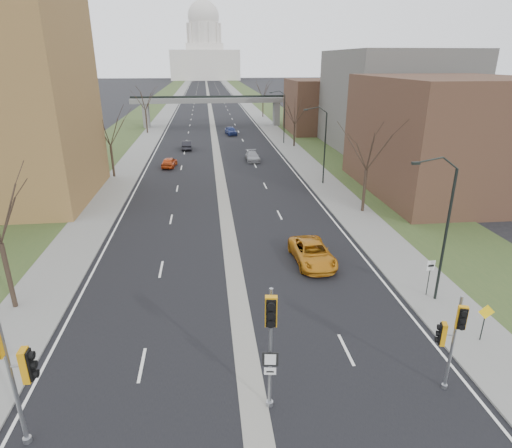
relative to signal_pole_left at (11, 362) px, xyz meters
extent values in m
plane|color=black|center=(8.51, 2.17, -3.87)|extent=(700.00, 700.00, 0.00)
cube|color=black|center=(8.51, 152.17, -3.87)|extent=(20.00, 600.00, 0.01)
cube|color=gray|center=(8.51, 152.17, -3.87)|extent=(1.20, 600.00, 0.02)
cube|color=gray|center=(20.51, 152.17, -3.81)|extent=(4.00, 600.00, 0.12)
cube|color=gray|center=(-3.49, 152.17, -3.81)|extent=(4.00, 600.00, 0.12)
cube|color=#283F1D|center=(26.51, 152.17, -3.82)|extent=(8.00, 600.00, 0.10)
cube|color=#283F1D|center=(-9.49, 152.17, -3.82)|extent=(8.00, 600.00, 0.10)
cube|color=#4F3625|center=(32.51, 30.17, 2.13)|extent=(16.00, 20.00, 12.00)
cube|color=#605E58|center=(36.51, 54.17, 3.63)|extent=(18.00, 22.00, 15.00)
cube|color=#4F3625|center=(30.51, 72.17, 1.13)|extent=(14.00, 14.00, 10.00)
cube|color=slate|center=(-5.49, 82.17, -1.37)|extent=(1.20, 2.50, 5.00)
cube|color=slate|center=(22.51, 82.17, -1.37)|extent=(1.20, 2.50, 5.00)
cube|color=slate|center=(8.51, 82.17, 1.63)|extent=(34.00, 3.00, 1.00)
cube|color=black|center=(8.51, 82.17, 2.33)|extent=(34.00, 0.15, 0.50)
cube|color=silver|center=(8.51, 322.17, 6.13)|extent=(48.00, 42.00, 20.00)
cube|color=silver|center=(8.51, 322.17, 18.13)|extent=(26.00, 26.00, 5.00)
cylinder|color=silver|center=(8.51, 322.17, 27.13)|extent=(22.00, 22.00, 14.00)
sphere|color=silver|center=(8.51, 322.17, 38.13)|extent=(22.00, 22.00, 22.00)
cylinder|color=black|center=(20.31, 8.17, 0.25)|extent=(0.16, 0.16, 8.00)
cube|color=black|center=(18.01, 8.17, 4.60)|extent=(0.45, 0.18, 0.14)
cylinder|color=black|center=(20.31, 34.17, 0.25)|extent=(0.16, 0.16, 8.00)
cube|color=black|center=(18.01, 34.17, 4.60)|extent=(0.45, 0.18, 0.14)
cylinder|color=black|center=(20.31, 60.17, 0.25)|extent=(0.16, 0.16, 8.00)
cube|color=black|center=(18.01, 60.17, 4.60)|extent=(0.45, 0.18, 0.14)
cylinder|color=#382B21|center=(-4.49, 10.17, -1.75)|extent=(0.28, 0.28, 4.00)
cylinder|color=#382B21|center=(-4.49, 40.17, -1.88)|extent=(0.28, 0.28, 3.75)
cylinder|color=#382B21|center=(-4.49, 74.17, -1.63)|extent=(0.28, 0.28, 4.25)
cylinder|color=#382B21|center=(21.51, 24.17, -1.75)|extent=(0.28, 0.28, 4.00)
cylinder|color=#382B21|center=(21.51, 57.17, -2.00)|extent=(0.28, 0.28, 3.50)
cylinder|color=#382B21|center=(21.51, 97.17, -1.63)|extent=(0.28, 0.28, 4.25)
cylinder|color=gray|center=(-0.22, 0.22, -0.91)|extent=(0.16, 0.16, 5.91)
cylinder|color=gray|center=(-0.22, 0.22, -3.76)|extent=(0.32, 0.32, 0.23)
cube|color=#CB860B|center=(0.35, 0.22, -0.35)|extent=(0.46, 0.48, 1.31)
cylinder|color=gray|center=(9.18, 0.98, -1.07)|extent=(0.15, 0.15, 5.60)
cylinder|color=gray|center=(9.18, 0.98, -3.76)|extent=(0.30, 0.30, 0.22)
cube|color=#CB860B|center=(9.10, 0.45, 1.08)|extent=(0.51, 0.49, 1.24)
cube|color=black|center=(9.18, 0.98, -1.40)|extent=(0.65, 0.14, 0.65)
cube|color=silver|center=(9.18, 0.98, -1.99)|extent=(0.49, 0.11, 0.32)
cylinder|color=gray|center=(17.01, 1.11, -1.55)|extent=(0.13, 0.13, 4.65)
cylinder|color=gray|center=(17.01, 1.11, -3.78)|extent=(0.25, 0.25, 0.18)
cube|color=#CB860B|center=(16.87, 0.68, 0.06)|extent=(0.47, 0.46, 1.03)
cube|color=#CB860B|center=(16.59, 1.25, -1.10)|extent=(0.46, 0.47, 1.03)
cylinder|color=black|center=(19.99, 8.64, -2.75)|extent=(0.05, 0.05, 2.00)
cube|color=silver|center=(19.99, 8.64, -1.75)|extent=(0.50, 0.05, 0.64)
cylinder|color=black|center=(20.56, 4.04, -2.91)|extent=(0.06, 0.06, 1.68)
cube|color=yellow|center=(20.56, 4.04, -2.07)|extent=(0.81, 0.14, 0.82)
imported|color=#BC4215|center=(1.91, 44.79, -3.18)|extent=(2.13, 4.21, 1.38)
imported|color=black|center=(3.78, 56.89, -3.16)|extent=(1.72, 4.39, 1.42)
imported|color=#BE7314|center=(14.15, 14.05, -3.11)|extent=(2.74, 5.55, 1.51)
imported|color=gray|center=(13.48, 47.37, -3.22)|extent=(1.87, 4.51, 1.30)
imported|color=navy|center=(11.80, 70.62, -3.10)|extent=(2.41, 4.75, 1.55)
camera|label=1|loc=(7.00, -12.88, 9.70)|focal=30.00mm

